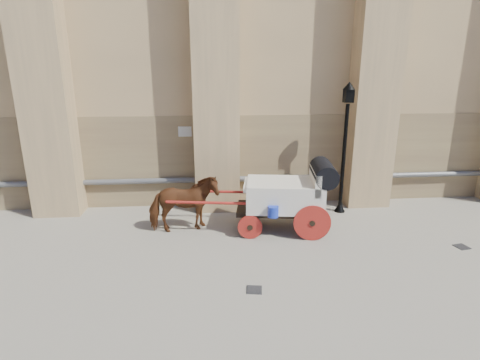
{
  "coord_description": "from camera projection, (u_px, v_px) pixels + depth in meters",
  "views": [
    {
      "loc": [
        -1.26,
        -8.09,
        4.35
      ],
      "look_at": [
        -0.42,
        1.76,
        1.48
      ],
      "focal_mm": 28.0,
      "sensor_mm": 36.0,
      "label": 1
    }
  ],
  "objects": [
    {
      "name": "ground",
      "position": [
        263.0,
        258.0,
        9.05
      ],
      "size": [
        90.0,
        90.0,
        0.0
      ],
      "primitive_type": "plane",
      "color": "gray",
      "rests_on": "ground"
    },
    {
      "name": "horse",
      "position": [
        184.0,
        204.0,
        10.4
      ],
      "size": [
        2.02,
        1.19,
        1.6
      ],
      "primitive_type": "imported",
      "rotation": [
        0.0,
        0.0,
        1.75
      ],
      "color": "#623016",
      "rests_on": "ground"
    },
    {
      "name": "carriage",
      "position": [
        290.0,
        193.0,
        10.42
      ],
      "size": [
        4.72,
        1.89,
        2.01
      ],
      "rotation": [
        0.0,
        0.0,
        -0.15
      ],
      "color": "black",
      "rests_on": "ground"
    },
    {
      "name": "street_lamp",
      "position": [
        345.0,
        145.0,
        11.49
      ],
      "size": [
        0.38,
        0.38,
        4.06
      ],
      "color": "black",
      "rests_on": "ground"
    },
    {
      "name": "drain_grate_near",
      "position": [
        254.0,
        290.0,
        7.74
      ],
      "size": [
        0.36,
        0.36,
        0.01
      ],
      "primitive_type": "cube",
      "rotation": [
        0.0,
        0.0,
        -0.15
      ],
      "color": "black",
      "rests_on": "ground"
    },
    {
      "name": "drain_grate_far",
      "position": [
        462.0,
        247.0,
        9.64
      ],
      "size": [
        0.38,
        0.38,
        0.01
      ],
      "primitive_type": "cube",
      "rotation": [
        0.0,
        0.0,
        0.2
      ],
      "color": "black",
      "rests_on": "ground"
    }
  ]
}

